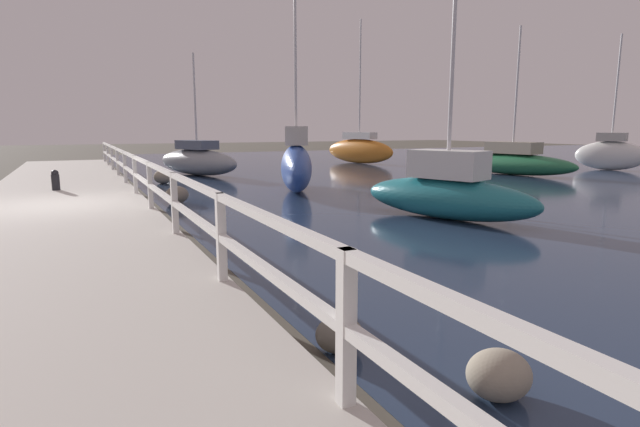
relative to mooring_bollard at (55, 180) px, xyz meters
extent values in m
plane|color=#4C473D|center=(0.16, -3.15, -0.62)|extent=(120.00, 120.00, 0.00)
cube|color=beige|center=(0.16, -3.15, -0.46)|extent=(3.85, 36.00, 0.33)
cube|color=white|center=(1.98, -13.46, 0.22)|extent=(0.10, 0.10, 1.02)
cube|color=white|center=(1.98, -10.51, 0.22)|extent=(0.10, 0.10, 1.02)
cube|color=white|center=(1.98, -7.56, 0.22)|extent=(0.10, 0.10, 1.02)
cube|color=white|center=(1.98, -4.62, 0.22)|extent=(0.10, 0.10, 1.02)
cube|color=white|center=(1.98, -1.67, 0.22)|extent=(0.10, 0.10, 1.02)
cube|color=white|center=(1.98, 1.27, 0.22)|extent=(0.10, 0.10, 1.02)
cube|color=white|center=(1.98, 4.22, 0.22)|extent=(0.10, 0.10, 1.02)
cube|color=white|center=(1.98, 7.16, 0.22)|extent=(0.10, 0.10, 1.02)
cube|color=white|center=(1.98, 10.11, 0.22)|extent=(0.10, 0.10, 1.02)
cube|color=white|center=(1.98, 13.05, 0.22)|extent=(0.10, 0.10, 1.02)
cube|color=white|center=(1.98, -3.15, 0.69)|extent=(0.09, 32.50, 0.08)
cube|color=white|center=(1.98, -3.15, 0.22)|extent=(0.09, 32.50, 0.08)
ellipsoid|color=#666056|center=(2.64, -12.16, -0.45)|extent=(0.46, 0.41, 0.34)
ellipsoid|color=gray|center=(3.51, 3.53, -0.36)|extent=(0.71, 0.64, 0.53)
ellipsoid|color=gray|center=(3.35, -13.42, -0.43)|extent=(0.52, 0.47, 0.39)
ellipsoid|color=slate|center=(3.03, -1.87, -0.38)|extent=(0.64, 0.58, 0.48)
cylinder|color=black|center=(0.00, 0.00, -0.07)|extent=(0.22, 0.22, 0.45)
sphere|color=black|center=(0.00, 0.00, 0.19)|extent=(0.19, 0.19, 0.19)
ellipsoid|color=gray|center=(5.45, 6.42, -0.04)|extent=(3.30, 5.38, 1.15)
cube|color=#4C566B|center=(5.45, 6.42, 0.73)|extent=(1.65, 2.20, 0.39)
cylinder|color=silver|center=(5.45, 6.42, 2.60)|extent=(0.09, 0.09, 4.13)
ellipsoid|color=#236B42|center=(18.28, 0.41, -0.14)|extent=(2.51, 6.16, 0.95)
cube|color=#9E937F|center=(18.28, 0.41, 0.59)|extent=(1.41, 2.46, 0.52)
cylinder|color=silver|center=(18.28, 0.41, 3.08)|extent=(0.09, 0.09, 5.50)
ellipsoid|color=orange|center=(15.88, 9.92, 0.10)|extent=(2.05, 5.57, 1.44)
cube|color=silver|center=(15.88, 9.92, 1.03)|extent=(1.13, 2.49, 0.40)
cylinder|color=silver|center=(15.88, 9.92, 4.23)|extent=(0.09, 0.09, 6.82)
ellipsoid|color=#1E707A|center=(8.18, -7.09, -0.15)|extent=(2.62, 4.55, 0.94)
cube|color=silver|center=(8.18, -7.09, 0.64)|extent=(1.37, 1.88, 0.64)
cylinder|color=silver|center=(8.18, -7.09, 3.05)|extent=(0.09, 0.09, 5.45)
ellipsoid|color=white|center=(24.63, 0.08, 0.10)|extent=(2.16, 3.34, 1.43)
cube|color=beige|center=(24.63, 0.08, 1.03)|extent=(1.12, 1.46, 0.42)
cylinder|color=silver|center=(24.63, 0.08, 3.38)|extent=(0.09, 0.09, 5.13)
ellipsoid|color=#2D4C9E|center=(7.15, -0.74, 0.15)|extent=(2.87, 5.04, 1.53)
cube|color=beige|center=(7.15, -0.74, 1.22)|extent=(1.34, 1.91, 0.60)
cylinder|color=silver|center=(7.15, -0.74, 4.17)|extent=(0.09, 0.09, 6.50)
camera|label=1|loc=(0.54, -16.03, 1.45)|focal=28.00mm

